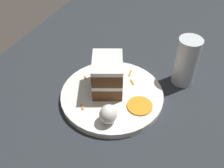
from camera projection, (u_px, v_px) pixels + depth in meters
ground_plane at (137, 102)px, 0.73m from camera, size 6.00×6.00×0.00m
dining_table at (137, 98)px, 0.72m from camera, size 1.36×0.92×0.04m
plate at (112, 95)px, 0.69m from camera, size 0.27×0.27×0.02m
cake_slice at (107, 75)px, 0.67m from camera, size 0.12×0.11×0.09m
cream_dollop at (108, 114)px, 0.60m from camera, size 0.05×0.04×0.05m
orange_garnish at (140, 106)px, 0.65m from camera, size 0.06×0.06×0.00m
carrot_shreds_scatter at (111, 88)px, 0.70m from camera, size 0.19×0.14×0.00m
drinking_glass at (185, 64)px, 0.70m from camera, size 0.06×0.06×0.14m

